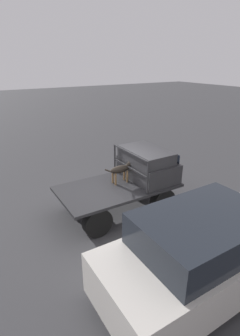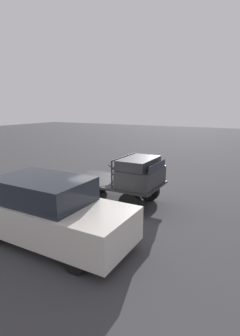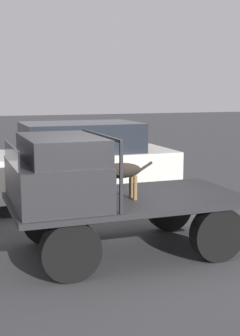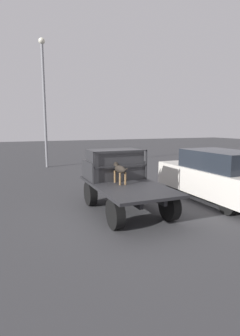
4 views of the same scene
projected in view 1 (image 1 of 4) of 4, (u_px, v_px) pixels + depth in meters
name	position (u px, v px, depth m)	size (l,w,h in m)	color
ground_plane	(118.00, 210.00, 8.11)	(80.00, 80.00, 0.00)	#38383A
flatbed_truck	(118.00, 193.00, 7.88)	(3.51, 1.93, 0.86)	black
truck_cab	(147.00, 164.00, 8.13)	(1.21, 1.81, 0.95)	#28282B
truck_headboard	(130.00, 163.00, 7.75)	(0.04, 1.81, 0.97)	#232326
dog	(123.00, 169.00, 7.87)	(1.06, 0.23, 0.68)	brown
parked_sedan	(206.00, 251.00, 5.08)	(4.54, 1.84, 1.75)	black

